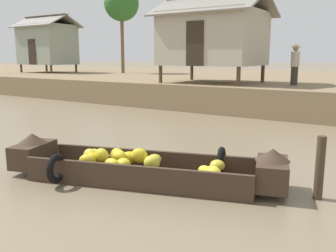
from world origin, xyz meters
name	(u,v)px	position (x,y,z in m)	size (l,w,h in m)	color
ground_plane	(194,131)	(0.00, 10.00, 0.00)	(300.00, 300.00, 0.00)	#7A6B51
riverbank_strip	(303,86)	(0.00, 23.16, 0.54)	(160.00, 20.00, 1.09)	#7F6B4C
banana_boat	(140,167)	(1.46, 5.45, 0.27)	(5.07, 2.57, 0.76)	#3D2D21
stilt_house_left	(47,44)	(-17.56, 18.78, 3.19)	(4.53, 3.20, 4.21)	#4C3826
stilt_house_mid_left	(213,37)	(-2.11, 15.36, 3.09)	(4.80, 3.68, 3.89)	#4C3826
palm_tree_near	(121,4)	(-12.10, 20.96, 5.88)	(2.45, 2.45, 6.06)	brown
vendor_person	(295,62)	(1.39, 15.80, 2.01)	(0.44, 0.44, 1.66)	#332D28
mooring_post	(320,168)	(4.34, 6.32, 0.51)	(0.14, 0.14, 1.02)	#423323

